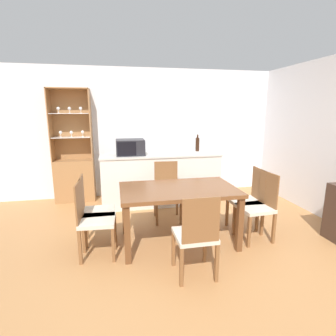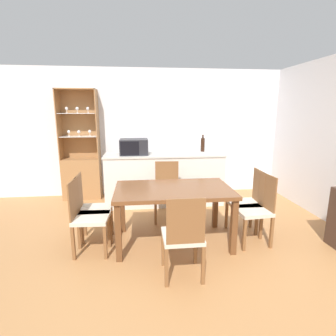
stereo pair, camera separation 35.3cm
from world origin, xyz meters
name	(u,v)px [view 1 (the left image)]	position (x,y,z in m)	size (l,w,h in m)	color
ground_plane	(182,258)	(0.00, 0.00, 0.00)	(18.00, 18.00, 0.00)	#B27A47
wall_back	(151,133)	(0.00, 2.63, 1.27)	(6.80, 0.06, 2.55)	silver
kitchen_counter	(161,179)	(0.08, 1.92, 0.48)	(2.18, 0.59, 0.95)	silver
display_cabinet	(74,170)	(-1.52, 2.44, 0.60)	(0.73, 0.34, 2.13)	#A37042
dining_table	(178,194)	(0.05, 0.41, 0.66)	(1.50, 0.90, 0.75)	brown
dining_chair_side_right_near	(258,206)	(1.12, 0.28, 0.46)	(0.44, 0.44, 0.92)	beige
dining_chair_side_left_near	(93,219)	(-1.02, 0.28, 0.46)	(0.44, 0.44, 0.92)	beige
dining_chair_side_right_far	(248,200)	(1.12, 0.54, 0.46)	(0.43, 0.43, 0.92)	beige
dining_chair_side_left_far	(95,211)	(-1.02, 0.54, 0.46)	(0.41, 0.41, 0.92)	beige
dining_chair_head_near	(196,235)	(0.05, -0.36, 0.46)	(0.41, 0.41, 0.92)	beige
dining_chair_head_far	(167,191)	(0.05, 1.18, 0.46)	(0.44, 0.44, 0.92)	beige
microwave	(130,147)	(-0.47, 1.93, 1.09)	(0.50, 0.41, 0.28)	#232328
wine_bottle	(197,144)	(0.85, 2.14, 1.09)	(0.08, 0.08, 0.32)	black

